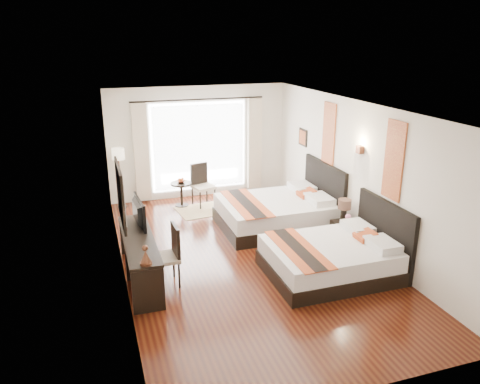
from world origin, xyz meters
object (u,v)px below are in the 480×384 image
object	(u,v)px
table_lamp	(345,206)
window_chair	(203,193)
fruit_bowl	(181,182)
bed_near	(334,257)
television	(135,213)
vase	(348,221)
console_desk	(140,258)
bed_far	(279,211)
desk_chair	(166,267)
nightstand	(344,234)
floor_lamp	(118,158)
side_table	(182,194)

from	to	relation	value
table_lamp	window_chair	xyz separation A→B (m)	(-2.13, 2.96, -0.46)
table_lamp	fruit_bowl	size ratio (longest dim) A/B	1.99
bed_near	fruit_bowl	bearing A→B (deg)	113.65
television	fruit_bowl	size ratio (longest dim) A/B	4.21
vase	console_desk	xyz separation A→B (m)	(-3.95, 0.02, -0.19)
fruit_bowl	television	bearing A→B (deg)	-116.05
bed_far	window_chair	world-z (taller)	bed_far
desk_chair	table_lamp	bearing A→B (deg)	-173.53
bed_near	nightstand	distance (m)	1.25
desk_chair	window_chair	distance (m)	3.85
console_desk	table_lamp	bearing A→B (deg)	3.65
floor_lamp	window_chair	size ratio (longest dim) A/B	1.42
floor_lamp	window_chair	distance (m)	2.16
console_desk	floor_lamp	distance (m)	3.79
television	window_chair	size ratio (longest dim) A/B	0.84
table_lamp	fruit_bowl	world-z (taller)	table_lamp
table_lamp	floor_lamp	bearing A→B (deg)	139.52
floor_lamp	side_table	size ratio (longest dim) A/B	2.46
bed_near	fruit_bowl	distance (m)	4.58
vase	console_desk	distance (m)	3.96
fruit_bowl	desk_chair	bearing A→B (deg)	-105.34
television	floor_lamp	world-z (taller)	floor_lamp
side_table	vase	bearing A→B (deg)	-52.50
vase	bed_near	bearing A→B (deg)	-131.38
vase	console_desk	bearing A→B (deg)	179.76
fruit_bowl	table_lamp	bearing A→B (deg)	-49.30
side_table	television	bearing A→B (deg)	-115.98
bed_far	table_lamp	bearing A→B (deg)	-52.02
table_lamp	television	xyz separation A→B (m)	(-4.00, 0.29, 0.23)
table_lamp	floor_lamp	distance (m)	5.32
bed_near	console_desk	xyz separation A→B (m)	(-3.21, 0.86, 0.06)
floor_lamp	bed_near	bearing A→B (deg)	-54.72
bed_near	floor_lamp	bearing A→B (deg)	125.28
vase	television	size ratio (longest dim) A/B	0.15
television	vase	bearing A→B (deg)	-102.34
nightstand	bed_near	bearing A→B (deg)	-128.07
vase	window_chair	world-z (taller)	window_chair
side_table	table_lamp	bearing A→B (deg)	-49.38
side_table	bed_near	bearing A→B (deg)	-66.39
table_lamp	vase	xyz separation A→B (m)	(-0.07, -0.27, -0.21)
side_table	window_chair	bearing A→B (deg)	-12.87
nightstand	floor_lamp	bearing A→B (deg)	138.21
bed_near	vase	distance (m)	1.15
bed_far	console_desk	xyz separation A→B (m)	(-3.12, -1.41, 0.03)
television	window_chair	distance (m)	3.33
bed_far	table_lamp	world-z (taller)	bed_far
fruit_bowl	window_chair	size ratio (longest dim) A/B	0.20
bed_far	window_chair	xyz separation A→B (m)	(-1.23, 1.81, -0.03)
vase	television	distance (m)	4.00
window_chair	bed_far	bearing A→B (deg)	19.13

